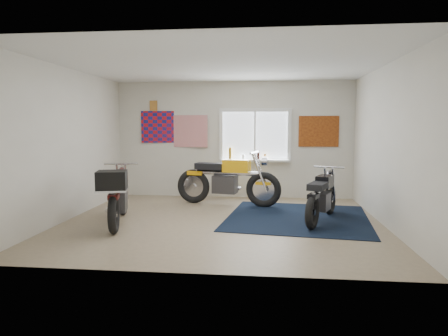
# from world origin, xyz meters

# --- Properties ---
(ground) EXTENTS (5.50, 5.50, 0.00)m
(ground) POSITION_xyz_m (0.00, 0.00, 0.00)
(ground) COLOR #9E896B
(ground) RESTS_ON ground
(room_shell) EXTENTS (5.50, 5.50, 5.50)m
(room_shell) POSITION_xyz_m (0.00, 0.00, 1.64)
(room_shell) COLOR white
(room_shell) RESTS_ON ground
(navy_rug) EXTENTS (2.79, 2.88, 0.01)m
(navy_rug) POSITION_xyz_m (1.35, 0.44, 0.01)
(navy_rug) COLOR black
(navy_rug) RESTS_ON ground
(window_assembly) EXTENTS (1.66, 0.17, 1.26)m
(window_assembly) POSITION_xyz_m (0.50, 2.47, 1.37)
(window_assembly) COLOR white
(window_assembly) RESTS_ON room_shell
(oil_bottles) EXTENTS (0.87, 0.07, 0.28)m
(oil_bottles) POSITION_xyz_m (0.26, 2.40, 1.01)
(oil_bottles) COLOR #896113
(oil_bottles) RESTS_ON window_assembly
(flag_display) EXTENTS (1.60, 0.10, 1.17)m
(flag_display) POSITION_xyz_m (-1.90, 2.48, 2.15)
(flag_display) COLOR red
(flag_display) RESTS_ON room_shell
(triumph_poster) EXTENTS (0.90, 0.03, 0.70)m
(triumph_poster) POSITION_xyz_m (1.95, 2.48, 1.55)
(triumph_poster) COLOR #A54C14
(triumph_poster) RESTS_ON room_shell
(yellow_triumph) EXTENTS (2.28, 0.75, 1.16)m
(yellow_triumph) POSITION_xyz_m (-0.05, 1.50, 0.51)
(yellow_triumph) COLOR black
(yellow_triumph) RESTS_ON ground
(black_chrome_bike) EXTENTS (0.83, 1.75, 0.94)m
(black_chrome_bike) POSITION_xyz_m (1.75, 0.22, 0.41)
(black_chrome_bike) COLOR black
(black_chrome_bike) RESTS_ON navy_rug
(maroon_tourer) EXTENTS (0.87, 1.98, 1.01)m
(maroon_tourer) POSITION_xyz_m (-1.71, -0.45, 0.52)
(maroon_tourer) COLOR black
(maroon_tourer) RESTS_ON ground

